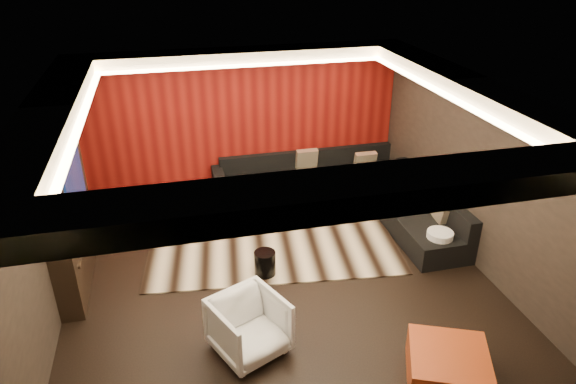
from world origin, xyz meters
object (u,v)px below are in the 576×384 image
object	(u,v)px
white_side_table	(438,246)
armchair	(249,326)
coffee_table	(301,207)
orange_ottoman	(448,367)
sectional_sofa	(346,192)
drum_stool	(265,263)

from	to	relation	value
white_side_table	armchair	world-z (taller)	armchair
coffee_table	armchair	world-z (taller)	armchair
white_side_table	orange_ottoman	distance (m)	2.49
white_side_table	sectional_sofa	bearing A→B (deg)	110.25
drum_stool	sectional_sofa	size ratio (longest dim) A/B	0.10
drum_stool	orange_ottoman	bearing A→B (deg)	-57.20
orange_ottoman	armchair	world-z (taller)	armchair
coffee_table	sectional_sofa	bearing A→B (deg)	6.68
armchair	sectional_sofa	size ratio (longest dim) A/B	0.22
armchair	sectional_sofa	distance (m)	4.11
coffee_table	sectional_sofa	distance (m)	0.91
white_side_table	armchair	distance (m)	3.42
coffee_table	drum_stool	size ratio (longest dim) A/B	3.09
drum_stool	armchair	distance (m)	1.58
coffee_table	sectional_sofa	world-z (taller)	sectional_sofa
white_side_table	coffee_table	bearing A→B (deg)	130.14
sectional_sofa	orange_ottoman	bearing A→B (deg)	-94.32
drum_stool	orange_ottoman	world-z (taller)	drum_stool
coffee_table	white_side_table	xyz separation A→B (m)	(1.66, -1.97, 0.13)
white_side_table	armchair	xyz separation A→B (m)	(-3.18, -1.24, 0.12)
white_side_table	armchair	size ratio (longest dim) A/B	0.61
orange_ottoman	armchair	xyz separation A→B (m)	(-2.09, 0.99, 0.18)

